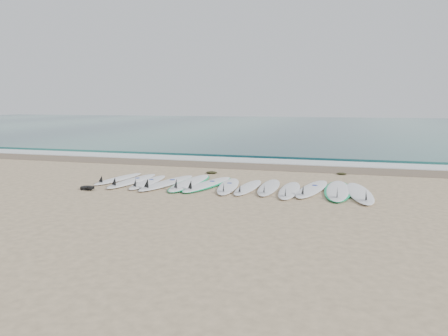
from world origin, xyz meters
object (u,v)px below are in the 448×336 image
(surfboard_0, at_px, (118,179))
(surfboard_12, at_px, (360,193))
(leash_coil, at_px, (87,188))
(surfboard_6, at_px, (228,186))

(surfboard_0, height_order, surfboard_12, surfboard_12)
(surfboard_0, height_order, leash_coil, surfboard_0)
(surfboard_0, distance_m, leash_coil, 1.51)
(surfboard_12, bearing_deg, surfboard_6, 173.19)
(surfboard_6, distance_m, surfboard_12, 3.50)
(leash_coil, bearing_deg, surfboard_0, 87.68)
(surfboard_0, xyz_separation_m, leash_coil, (-0.06, -1.51, -0.00))
(surfboard_6, relative_size, leash_coil, 5.51)
(surfboard_0, xyz_separation_m, surfboard_12, (7.05, -0.19, 0.01))
(surfboard_0, height_order, surfboard_6, surfboard_6)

